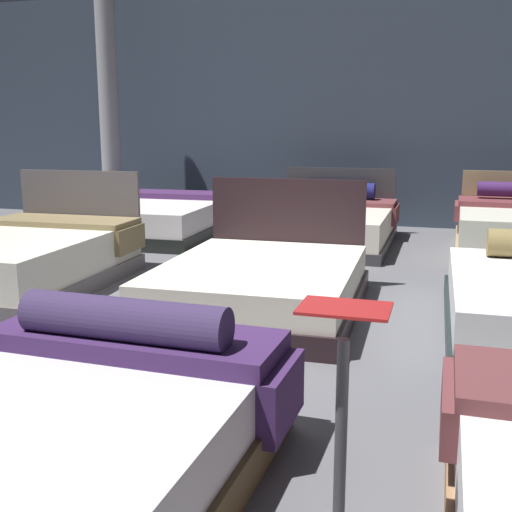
{
  "coord_description": "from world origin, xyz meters",
  "views": [
    {
      "loc": [
        1.4,
        -4.55,
        1.47
      ],
      "look_at": [
        -0.15,
        0.55,
        0.36
      ],
      "focal_mm": 44.11,
      "sensor_mm": 36.0,
      "label": 1
    }
  ],
  "objects_px": {
    "bed_4": "(262,285)",
    "price_sign": "(340,475)",
    "bed_6": "(162,219)",
    "bed_7": "(326,225)",
    "bed_3": "(26,259)",
    "bed_1": "(48,455)",
    "support_pillar": "(109,107)"
  },
  "relations": [
    {
      "from": "price_sign",
      "to": "bed_7",
      "type": "bearing_deg",
      "value": 100.98
    },
    {
      "from": "bed_3",
      "to": "support_pillar",
      "type": "height_order",
      "value": "support_pillar"
    },
    {
      "from": "bed_1",
      "to": "bed_4",
      "type": "xyz_separation_m",
      "value": [
        0.03,
        2.84,
        -0.02
      ]
    },
    {
      "from": "bed_6",
      "to": "support_pillar",
      "type": "bearing_deg",
      "value": 140.02
    },
    {
      "from": "bed_3",
      "to": "bed_7",
      "type": "relative_size",
      "value": 1.01
    },
    {
      "from": "bed_6",
      "to": "bed_7",
      "type": "bearing_deg",
      "value": 0.22
    },
    {
      "from": "bed_7",
      "to": "price_sign",
      "type": "xyz_separation_m",
      "value": [
        1.14,
        -5.89,
        0.11
      ]
    },
    {
      "from": "bed_6",
      "to": "bed_7",
      "type": "height_order",
      "value": "bed_7"
    },
    {
      "from": "bed_6",
      "to": "price_sign",
      "type": "relative_size",
      "value": 2.38
    },
    {
      "from": "bed_4",
      "to": "support_pillar",
      "type": "distance_m",
      "value": 5.55
    },
    {
      "from": "bed_4",
      "to": "bed_6",
      "type": "xyz_separation_m",
      "value": [
        -2.27,
        2.95,
        0.03
      ]
    },
    {
      "from": "bed_3",
      "to": "price_sign",
      "type": "relative_size",
      "value": 2.36
    },
    {
      "from": "bed_1",
      "to": "bed_3",
      "type": "xyz_separation_m",
      "value": [
        -2.28,
        2.94,
        0.03
      ]
    },
    {
      "from": "bed_1",
      "to": "support_pillar",
      "type": "height_order",
      "value": "support_pillar"
    },
    {
      "from": "bed_7",
      "to": "support_pillar",
      "type": "height_order",
      "value": "support_pillar"
    },
    {
      "from": "bed_1",
      "to": "bed_7",
      "type": "height_order",
      "value": "bed_7"
    },
    {
      "from": "bed_3",
      "to": "bed_1",
      "type": "bearing_deg",
      "value": -53.98
    },
    {
      "from": "bed_7",
      "to": "bed_3",
      "type": "bearing_deg",
      "value": -127.67
    },
    {
      "from": "bed_4",
      "to": "bed_7",
      "type": "distance_m",
      "value": 3.04
    },
    {
      "from": "bed_1",
      "to": "bed_7",
      "type": "bearing_deg",
      "value": 91.58
    },
    {
      "from": "bed_1",
      "to": "bed_6",
      "type": "xyz_separation_m",
      "value": [
        -2.24,
        5.79,
        0.01
      ]
    },
    {
      "from": "bed_4",
      "to": "price_sign",
      "type": "relative_size",
      "value": 2.22
    },
    {
      "from": "bed_4",
      "to": "price_sign",
      "type": "bearing_deg",
      "value": -70.6
    },
    {
      "from": "bed_6",
      "to": "bed_1",
      "type": "bearing_deg",
      "value": -70.77
    },
    {
      "from": "support_pillar",
      "to": "bed_3",
      "type": "bearing_deg",
      "value": -71.88
    },
    {
      "from": "bed_3",
      "to": "bed_7",
      "type": "bearing_deg",
      "value": 50.55
    },
    {
      "from": "bed_6",
      "to": "support_pillar",
      "type": "xyz_separation_m",
      "value": [
        -1.3,
        1.02,
        1.51
      ]
    },
    {
      "from": "bed_3",
      "to": "bed_4",
      "type": "height_order",
      "value": "bed_3"
    },
    {
      "from": "bed_3",
      "to": "bed_4",
      "type": "distance_m",
      "value": 2.31
    },
    {
      "from": "bed_7",
      "to": "price_sign",
      "type": "bearing_deg",
      "value": -78.98
    },
    {
      "from": "bed_4",
      "to": "price_sign",
      "type": "distance_m",
      "value": 3.06
    },
    {
      "from": "bed_1",
      "to": "bed_4",
      "type": "height_order",
      "value": "bed_4"
    }
  ]
}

